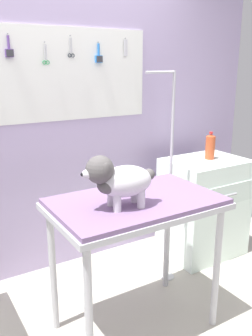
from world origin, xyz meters
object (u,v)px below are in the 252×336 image
Objects in this scene: grooming_arm at (169,189)px; soda_bottle at (210,147)px; dog at (118,180)px; cabinet_right at (203,207)px; grooming_table at (136,213)px.

soda_bottle is (0.59, 0.19, 0.23)m from grooming_arm.
dog is 0.49× the size of cabinet_right.
dog is at bearing -154.37° from cabinet_right.
grooming_table is 0.63× the size of grooming_arm.
dog reaches higher than cabinet_right.
grooming_table is at bearing -154.51° from soda_bottle.
soda_bottle is at bearing 17.99° from grooming_arm.
grooming_arm reaches higher than dog.
cabinet_right is at bearing 25.63° from dog.
cabinet_right is (0.54, 0.18, -0.32)m from grooming_arm.
soda_bottle is at bearing 25.10° from dog.
dog is (-0.69, -0.41, 0.30)m from grooming_arm.
cabinet_right is 0.55m from soda_bottle.
grooming_arm is 6.83× the size of soda_bottle.
soda_bottle is (1.11, 0.53, 0.19)m from grooming_table.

